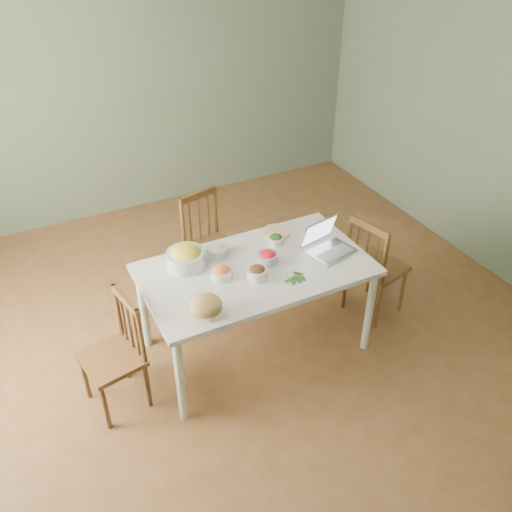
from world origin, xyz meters
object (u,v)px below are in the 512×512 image
bread_boule (206,305)px  laptop (333,240)px  chair_left (111,357)px  bowl_squash (186,257)px  chair_right (377,264)px  dining_table (256,308)px  chair_far (213,246)px

bread_boule → laptop: bearing=11.3°
chair_left → bowl_squash: size_ratio=3.11×
bread_boule → chair_left: bearing=158.3°
chair_right → bread_boule: 1.67m
dining_table → laptop: laptop is taller
laptop → chair_left: bearing=167.0°
bowl_squash → laptop: (1.03, -0.33, 0.03)m
bread_boule → laptop: size_ratio=0.63×
bread_boule → dining_table: bearing=31.0°
dining_table → chair_right: size_ratio=1.76×
chair_left → chair_right: 2.21m
chair_far → chair_right: size_ratio=0.98×
chair_far → chair_right: bearing=-52.8°
chair_right → laptop: size_ratio=2.80×
chair_far → chair_right: (1.09, -0.87, 0.01)m
bread_boule → bowl_squash: (0.07, 0.55, 0.01)m
chair_left → laptop: 1.77m
chair_left → bread_boule: 0.77m
dining_table → bread_boule: 0.75m
bowl_squash → chair_far: bearing=53.1°
chair_right → bread_boule: bearing=84.8°
laptop → chair_right: bearing=-6.4°
dining_table → bread_boule: bearing=-149.0°
chair_right → bowl_squash: bearing=64.9°
dining_table → bowl_squash: 0.68m
dining_table → bowl_squash: (-0.44, 0.24, 0.47)m
chair_left → bowl_squash: 0.85m
laptop → bread_boule: bearing=179.1°
bread_boule → bowl_squash: bearing=82.5°
chair_far → bowl_squash: bowl_squash is taller
bread_boule → chair_right: bearing=9.6°
chair_right → laptop: (-0.50, -0.05, 0.42)m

